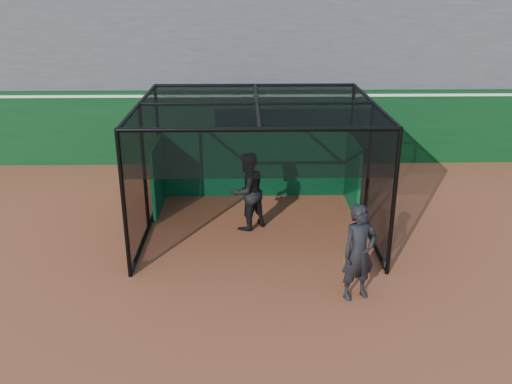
{
  "coord_description": "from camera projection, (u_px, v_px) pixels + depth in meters",
  "views": [
    {
      "loc": [
        0.39,
        -9.38,
        5.82
      ],
      "look_at": [
        0.62,
        2.0,
        1.4
      ],
      "focal_mm": 38.0,
      "sensor_mm": 36.0,
      "label": 1
    }
  ],
  "objects": [
    {
      "name": "ground",
      "position": [
        227.0,
        293.0,
        10.84
      ],
      "size": [
        120.0,
        120.0,
        0.0
      ],
      "primitive_type": "plane",
      "color": "#964A2B",
      "rests_on": "ground"
    },
    {
      "name": "grandstand",
      "position": [
        234.0,
        20.0,
        20.65
      ],
      "size": [
        50.0,
        7.85,
        8.95
      ],
      "color": "#4C4C4F",
      "rests_on": "ground"
    },
    {
      "name": "on_deck_player",
      "position": [
        359.0,
        253.0,
        10.38
      ],
      "size": [
        0.83,
        0.68,
        1.95
      ],
      "color": "black",
      "rests_on": "ground"
    },
    {
      "name": "batter",
      "position": [
        247.0,
        191.0,
        13.39
      ],
      "size": [
        1.22,
        1.19,
        1.98
      ],
      "primitive_type": "imported",
      "rotation": [
        0.0,
        0.0,
        3.82
      ],
      "color": "black",
      "rests_on": "ground"
    },
    {
      "name": "batting_cage",
      "position": [
        257.0,
        168.0,
        13.18
      ],
      "size": [
        5.55,
        4.85,
        3.18
      ],
      "color": "black",
      "rests_on": "ground"
    },
    {
      "name": "outfield_wall",
      "position": [
        234.0,
        126.0,
        18.29
      ],
      "size": [
        50.0,
        0.5,
        2.5
      ],
      "color": "#093413",
      "rests_on": "ground"
    }
  ]
}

